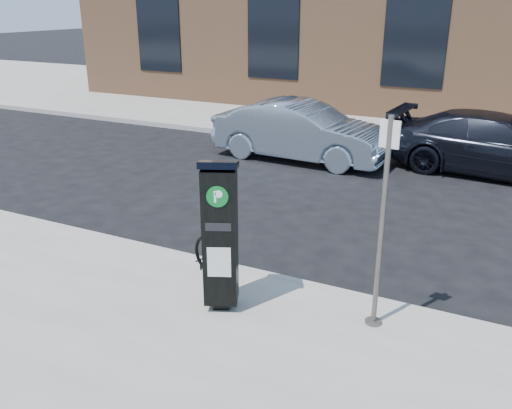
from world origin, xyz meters
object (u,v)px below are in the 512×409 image
Objects in this scene: parking_kiosk at (220,234)px; sign_pole at (382,227)px; car_silver at (301,131)px; bike_rack at (210,256)px; car_dark at (497,145)px.

sign_pole is at bearing -8.78° from parking_kiosk.
bike_rack is at bearing -166.40° from car_silver.
car_dark is at bearing -76.73° from car_silver.
sign_pole reaches higher than parking_kiosk.
car_silver is at bearing 105.16° from car_dark.
sign_pole is 0.57× the size of car_silver.
parking_kiosk is 0.44× the size of car_silver.
car_dark is at bearing 90.83° from sign_pole.
bike_rack is at bearing -178.11° from sign_pole.
parking_kiosk is 0.41× the size of car_dark.
car_dark is at bearing 48.54° from parking_kiosk.
sign_pole reaches higher than bike_rack.
sign_pole reaches higher than car_dark.
parking_kiosk reaches higher than bike_rack.
sign_pole reaches higher than car_silver.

